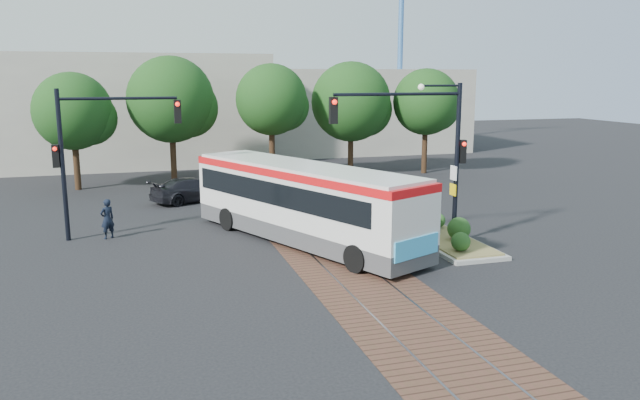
{
  "coord_description": "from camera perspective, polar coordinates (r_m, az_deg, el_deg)",
  "views": [
    {
      "loc": [
        -6.77,
        -22.08,
        6.47
      ],
      "look_at": [
        0.24,
        1.31,
        1.6
      ],
      "focal_mm": 35.0,
      "sensor_mm": 36.0,
      "label": 1
    }
  ],
  "objects": [
    {
      "name": "warehouses",
      "position": [
        51.28,
        -9.76,
        8.15
      ],
      "size": [
        40.0,
        13.0,
        8.0
      ],
      "color": "#ADA899",
      "rests_on": "ground"
    },
    {
      "name": "city_bus",
      "position": [
        24.39,
        -1.63,
        0.06
      ],
      "size": [
        7.02,
        11.52,
        3.1
      ],
      "rotation": [
        0.0,
        0.0,
        0.43
      ],
      "color": "#414143",
      "rests_on": "ground"
    },
    {
      "name": "signal_pole_left",
      "position": [
        26.25,
        -20.15,
        4.9
      ],
      "size": [
        4.99,
        0.34,
        6.0
      ],
      "color": "black",
      "rests_on": "ground"
    },
    {
      "name": "tree_row",
      "position": [
        39.35,
        -5.02,
        8.88
      ],
      "size": [
        26.4,
        5.6,
        7.67
      ],
      "color": "#382314",
      "rests_on": "ground"
    },
    {
      "name": "crane",
      "position": [
        61.47,
        7.4,
        15.31
      ],
      "size": [
        8.0,
        0.5,
        18.0
      ],
      "color": "#3F72B2",
      "rests_on": "ground"
    },
    {
      "name": "trackbed",
      "position": [
        27.71,
        -2.06,
        -2.22
      ],
      "size": [
        3.6,
        40.0,
        0.02
      ],
      "color": "#503024",
      "rests_on": "ground"
    },
    {
      "name": "ground",
      "position": [
        23.99,
        0.36,
        -4.37
      ],
      "size": [
        120.0,
        120.0,
        0.0
      ],
      "primitive_type": "plane",
      "color": "black",
      "rests_on": "ground"
    },
    {
      "name": "parked_car",
      "position": [
        33.27,
        -11.65,
        0.95
      ],
      "size": [
        4.73,
        3.42,
        1.27
      ],
      "primitive_type": "imported",
      "rotation": [
        0.0,
        0.0,
        1.99
      ],
      "color": "black",
      "rests_on": "ground"
    },
    {
      "name": "traffic_island",
      "position": [
        24.92,
        11.66,
        -3.23
      ],
      "size": [
        2.2,
        5.2,
        1.13
      ],
      "color": "gray",
      "rests_on": "ground"
    },
    {
      "name": "signal_pole_main",
      "position": [
        23.89,
        9.89,
        5.56
      ],
      "size": [
        5.49,
        0.46,
        6.0
      ],
      "color": "black",
      "rests_on": "ground"
    },
    {
      "name": "officer",
      "position": [
        26.54,
        -18.87,
        -1.64
      ],
      "size": [
        0.71,
        0.65,
        1.63
      ],
      "primitive_type": "imported",
      "rotation": [
        0.0,
        0.0,
        3.7
      ],
      "color": "black",
      "rests_on": "ground"
    }
  ]
}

